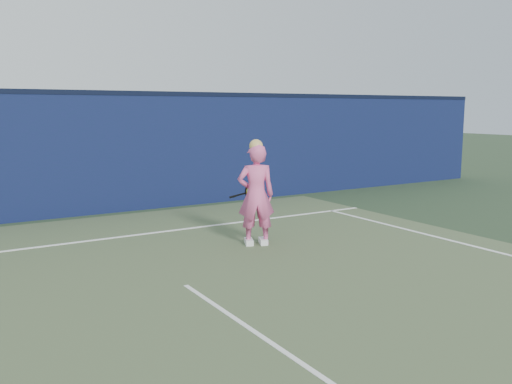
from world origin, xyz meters
TOP-DOWN VIEW (x-y plane):
  - ground at (0.00, 0.00)m, footprint 80.00×80.00m
  - backstop_wall at (0.00, 6.50)m, footprint 24.00×0.40m
  - wall_cap at (0.00, 6.50)m, footprint 24.00×0.42m
  - player at (1.86, 2.36)m, footprint 0.71×0.59m
  - racket at (2.01, 2.73)m, footprint 0.49×0.36m
  - court_lines at (0.00, -0.33)m, footprint 11.00×12.04m

SIDE VIEW (x-z plane):
  - ground at x=0.00m, z-range 0.00..0.00m
  - court_lines at x=0.00m, z-range 0.01..0.01m
  - racket at x=2.01m, z-range 0.67..0.98m
  - player at x=1.86m, z-range -0.03..1.70m
  - backstop_wall at x=0.00m, z-range 0.00..2.50m
  - wall_cap at x=0.00m, z-range 2.50..2.60m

